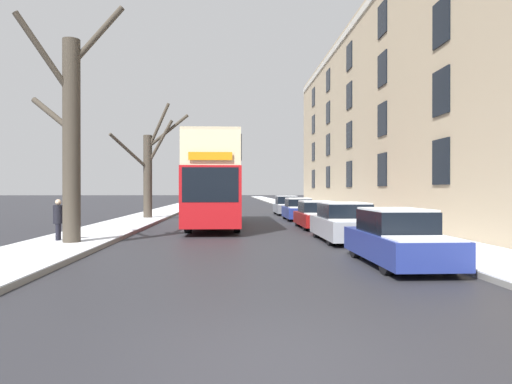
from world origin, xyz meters
TOP-DOWN VIEW (x-y plane):
  - ground_plane at (0.00, 0.00)m, footprint 320.00×320.00m
  - sidewalk_left at (-6.20, 53.00)m, footprint 2.94×130.00m
  - sidewalk_right at (6.20, 53.00)m, footprint 2.94×130.00m
  - terrace_facade_right at (12.17, 22.93)m, footprint 9.10×47.55m
  - bare_tree_left_0 at (-5.95, 10.57)m, footprint 3.36×3.26m
  - bare_tree_left_1 at (-5.76, 24.07)m, footprint 4.55×2.44m
  - double_decker_bus at (-1.41, 18.64)m, footprint 2.52×11.02m
  - parked_car_0 at (3.64, 6.36)m, footprint 1.69×4.31m
  - parked_car_1 at (3.64, 11.75)m, footprint 1.87×4.38m
  - parked_car_2 at (3.64, 17.43)m, footprint 1.74×4.18m
  - parked_car_3 at (3.64, 23.55)m, footprint 1.70×3.95m
  - parked_car_4 at (3.64, 29.71)m, footprint 1.75×4.09m
  - pedestrian_left_sidewalk at (-6.57, 11.14)m, footprint 0.34×0.34m

SIDE VIEW (x-z plane):
  - ground_plane at x=0.00m, z-range 0.00..0.00m
  - sidewalk_left at x=-6.20m, z-range 0.00..0.16m
  - sidewalk_right at x=6.20m, z-range 0.00..0.16m
  - parked_car_2 at x=3.64m, z-range -0.05..1.31m
  - parked_car_3 at x=3.64m, z-range -0.05..1.35m
  - parked_car_0 at x=3.64m, z-range -0.06..1.37m
  - parked_car_4 at x=3.64m, z-range -0.06..1.40m
  - parked_car_1 at x=3.64m, z-range -0.05..1.39m
  - pedestrian_left_sidewalk at x=-6.57m, z-range 0.08..1.66m
  - double_decker_bus at x=-1.41m, z-range 0.29..4.73m
  - bare_tree_left_1 at x=-5.76m, z-range -0.44..6.94m
  - bare_tree_left_0 at x=-5.95m, z-range -0.20..7.99m
  - terrace_facade_right at x=12.17m, z-range 0.00..13.67m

